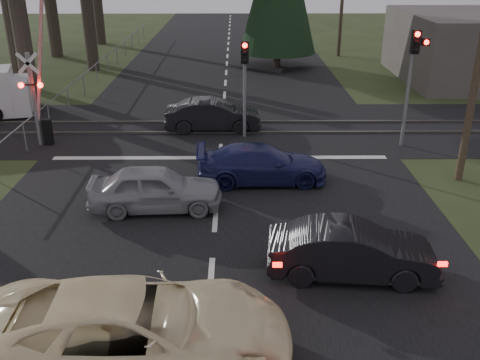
{
  "coord_description": "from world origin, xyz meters",
  "views": [
    {
      "loc": [
        0.63,
        -11.31,
        7.47
      ],
      "look_at": [
        0.74,
        3.0,
        1.3
      ],
      "focal_mm": 40.0,
      "sensor_mm": 36.0,
      "label": 1
    }
  ],
  "objects_px": {
    "traffic_signal_right": "(413,66)",
    "crossing_signal": "(39,96)",
    "cream_coupe": "(133,331)",
    "silver_car": "(156,188)",
    "traffic_signal_center": "(245,73)",
    "blue_sedan": "(262,164)",
    "dark_car_far": "(213,115)",
    "dark_hatchback": "(352,251)"
  },
  "relations": [
    {
      "from": "traffic_signal_right",
      "to": "dark_hatchback",
      "type": "bearing_deg",
      "value": -113.28
    },
    {
      "from": "cream_coupe",
      "to": "dark_hatchback",
      "type": "relative_size",
      "value": 1.47
    },
    {
      "from": "crossing_signal",
      "to": "dark_car_far",
      "type": "bearing_deg",
      "value": 15.55
    },
    {
      "from": "traffic_signal_center",
      "to": "blue_sedan",
      "type": "distance_m",
      "value": 5.27
    },
    {
      "from": "traffic_signal_right",
      "to": "blue_sedan",
      "type": "bearing_deg",
      "value": -149.3
    },
    {
      "from": "traffic_signal_right",
      "to": "silver_car",
      "type": "height_order",
      "value": "traffic_signal_right"
    },
    {
      "from": "silver_car",
      "to": "dark_car_far",
      "type": "bearing_deg",
      "value": -13.37
    },
    {
      "from": "blue_sedan",
      "to": "dark_hatchback",
      "type": "bearing_deg",
      "value": -163.85
    },
    {
      "from": "traffic_signal_right",
      "to": "traffic_signal_center",
      "type": "distance_m",
      "value": 6.68
    },
    {
      "from": "cream_coupe",
      "to": "blue_sedan",
      "type": "bearing_deg",
      "value": -19.67
    },
    {
      "from": "crossing_signal",
      "to": "traffic_signal_right",
      "type": "height_order",
      "value": "crossing_signal"
    },
    {
      "from": "dark_hatchback",
      "to": "silver_car",
      "type": "xyz_separation_m",
      "value": [
        -5.32,
        3.76,
        0.02
      ]
    },
    {
      "from": "dark_hatchback",
      "to": "blue_sedan",
      "type": "relative_size",
      "value": 0.92
    },
    {
      "from": "traffic_signal_center",
      "to": "silver_car",
      "type": "bearing_deg",
      "value": -112.43
    },
    {
      "from": "blue_sedan",
      "to": "traffic_signal_right",
      "type": "bearing_deg",
      "value": -61.37
    },
    {
      "from": "traffic_signal_right",
      "to": "silver_car",
      "type": "distance_m",
      "value": 11.32
    },
    {
      "from": "traffic_signal_center",
      "to": "traffic_signal_right",
      "type": "bearing_deg",
      "value": -10.41
    },
    {
      "from": "traffic_signal_right",
      "to": "silver_car",
      "type": "bearing_deg",
      "value": -148.68
    },
    {
      "from": "cream_coupe",
      "to": "dark_hatchback",
      "type": "xyz_separation_m",
      "value": [
        4.8,
        3.14,
        -0.16
      ]
    },
    {
      "from": "crossing_signal",
      "to": "dark_hatchback",
      "type": "height_order",
      "value": "crossing_signal"
    },
    {
      "from": "crossing_signal",
      "to": "traffic_signal_center",
      "type": "height_order",
      "value": "crossing_signal"
    },
    {
      "from": "cream_coupe",
      "to": "silver_car",
      "type": "relative_size",
      "value": 1.49
    },
    {
      "from": "cream_coupe",
      "to": "traffic_signal_center",
      "type": "bearing_deg",
      "value": -11.73
    },
    {
      "from": "traffic_signal_right",
      "to": "silver_car",
      "type": "xyz_separation_m",
      "value": [
        -9.41,
        -5.72,
        -2.62
      ]
    },
    {
      "from": "silver_car",
      "to": "dark_car_far",
      "type": "distance_m",
      "value": 8.09
    },
    {
      "from": "crossing_signal",
      "to": "traffic_signal_center",
      "type": "xyz_separation_m",
      "value": [
        8.27,
        0.89,
        0.75
      ]
    },
    {
      "from": "dark_car_far",
      "to": "traffic_signal_center",
      "type": "bearing_deg",
      "value": -128.25
    },
    {
      "from": "silver_car",
      "to": "traffic_signal_right",
      "type": "bearing_deg",
      "value": -61.57
    },
    {
      "from": "traffic_signal_right",
      "to": "blue_sedan",
      "type": "distance_m",
      "value": 7.5
    },
    {
      "from": "traffic_signal_center",
      "to": "dark_car_far",
      "type": "distance_m",
      "value": 2.73
    },
    {
      "from": "silver_car",
      "to": "blue_sedan",
      "type": "height_order",
      "value": "silver_car"
    },
    {
      "from": "dark_car_far",
      "to": "cream_coupe",
      "type": "bearing_deg",
      "value": 174.55
    },
    {
      "from": "silver_car",
      "to": "crossing_signal",
      "type": "bearing_deg",
      "value": 39.02
    },
    {
      "from": "crossing_signal",
      "to": "silver_car",
      "type": "distance_m",
      "value": 8.22
    },
    {
      "from": "dark_car_far",
      "to": "blue_sedan",
      "type": "bearing_deg",
      "value": -163.59
    },
    {
      "from": "cream_coupe",
      "to": "dark_car_far",
      "type": "bearing_deg",
      "value": -5.79
    },
    {
      "from": "crossing_signal",
      "to": "traffic_signal_right",
      "type": "relative_size",
      "value": 1.48
    },
    {
      "from": "crossing_signal",
      "to": "traffic_signal_right",
      "type": "xyz_separation_m",
      "value": [
        14.82,
        -0.31,
        1.26
      ]
    },
    {
      "from": "traffic_signal_right",
      "to": "crossing_signal",
      "type": "bearing_deg",
      "value": 178.79
    },
    {
      "from": "traffic_signal_right",
      "to": "cream_coupe",
      "type": "bearing_deg",
      "value": -125.14
    },
    {
      "from": "traffic_signal_center",
      "to": "dark_car_far",
      "type": "xyz_separation_m",
      "value": [
        -1.39,
        1.03,
        -2.11
      ]
    },
    {
      "from": "traffic_signal_center",
      "to": "dark_hatchback",
      "type": "relative_size",
      "value": 0.99
    }
  ]
}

